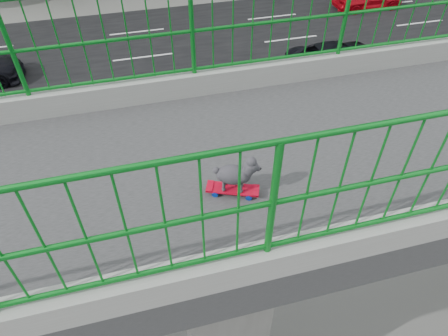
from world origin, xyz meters
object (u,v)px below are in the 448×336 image
poodle (236,174)px  car_1 (234,113)px  skateboard (233,189)px  car_5 (240,172)px  car_0 (219,176)px  car_2 (337,58)px

poodle → car_1: poodle is taller
skateboard → car_5: (-6.48, 2.16, -6.31)m
car_0 → car_1: size_ratio=0.93×
poodle → car_0: bearing=-170.3°
car_2 → car_0: bearing=130.9°
car_0 → car_5: bearing=90.0°
skateboard → poodle: size_ratio=1.25×
poodle → car_5: bearing=-176.1°
poodle → car_2: 16.96m
skateboard → car_0: 9.16m
skateboard → car_5: skateboard is taller
car_5 → car_2: bearing=133.8°
car_2 → skateboard: bearing=145.5°
car_1 → car_5: bearing=-12.4°
car_0 → poodle: bearing=-12.4°
car_0 → car_5: car_5 is taller
car_0 → car_1: bearing=156.3°
poodle → car_2: (-12.89, 8.81, -6.62)m
poodle → car_5: poodle is taller
skateboard → car_1: (-9.68, 2.86, -6.28)m
car_0 → car_5: 0.70m
car_1 → car_2: car_1 is taller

